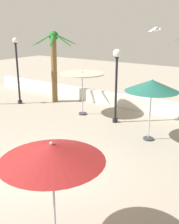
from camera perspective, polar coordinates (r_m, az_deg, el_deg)
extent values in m
plane|color=#9E9384|center=(10.08, -10.14, -11.94)|extent=(56.00, 56.00, 0.00)
cube|color=silver|center=(16.68, 11.16, 1.56)|extent=(25.20, 0.30, 0.83)
cylinder|color=#333338|center=(15.88, -1.44, -0.33)|extent=(0.46, 0.46, 0.08)
cylinder|color=#A5A5AD|center=(15.57, -1.47, 3.72)|extent=(0.05, 0.05, 2.39)
cylinder|color=#B7AD93|center=(15.33, -1.51, 7.99)|extent=(2.47, 2.47, 0.06)
sphere|color=#99999E|center=(15.31, -1.51, 8.33)|extent=(0.08, 0.08, 0.08)
cylinder|color=#333338|center=(12.71, 12.09, -5.42)|extent=(0.46, 0.46, 0.08)
cylinder|color=#A5A5AD|center=(12.33, 12.41, -0.69)|extent=(0.05, 0.05, 2.29)
cone|color=#1E594C|center=(11.99, 12.83, 5.40)|extent=(2.31, 2.31, 0.49)
sphere|color=#99999E|center=(11.94, 12.91, 6.56)|extent=(0.08, 0.08, 0.08)
cylinder|color=#A5A5AD|center=(6.50, -7.34, -18.35)|extent=(0.05, 0.05, 2.25)
cone|color=maroon|center=(5.85, -7.82, -8.27)|extent=(2.28, 2.28, 0.38)
sphere|color=#99999E|center=(5.76, -7.91, -6.45)|extent=(0.08, 0.08, 0.08)
cylinder|color=brown|center=(18.26, -7.37, 8.68)|extent=(0.45, 0.38, 4.29)
sphere|color=#236425|center=(18.02, -7.49, 15.41)|extent=(0.61, 0.61, 0.61)
ellipsoid|color=#236425|center=(17.46, -5.61, 14.67)|extent=(1.47, 0.32, 0.75)
ellipsoid|color=#236425|center=(18.27, -4.98, 14.81)|extent=(0.93, 1.35, 0.75)
ellipsoid|color=#236425|center=(18.82, -7.39, 14.81)|extent=(1.10, 1.24, 0.75)
ellipsoid|color=#236425|center=(18.53, -9.44, 14.68)|extent=(1.47, 0.29, 0.75)
ellipsoid|color=#236425|center=(17.69, -9.84, 14.54)|extent=(0.72, 1.43, 0.75)
ellipsoid|color=#236425|center=(17.24, -7.86, 14.55)|extent=(0.97, 1.33, 0.75)
cylinder|color=black|center=(18.65, -14.21, 2.05)|extent=(0.28, 0.28, 0.20)
cylinder|color=black|center=(18.26, -14.64, 7.59)|extent=(0.12, 0.12, 3.86)
cylinder|color=black|center=(18.05, -15.12, 13.63)|extent=(0.22, 0.22, 0.06)
sphere|color=white|center=(18.04, -15.16, 14.17)|extent=(0.34, 0.34, 0.34)
cylinder|color=black|center=(14.64, 5.34, -1.73)|extent=(0.28, 0.28, 0.20)
cylinder|color=black|center=(14.19, 5.52, 4.38)|extent=(0.12, 0.12, 3.40)
cylinder|color=black|center=(13.91, 5.73, 11.21)|extent=(0.22, 0.22, 0.06)
sphere|color=white|center=(13.88, 5.75, 12.05)|extent=(0.41, 0.41, 0.41)
ellipsoid|color=white|center=(12.60, 13.70, 16.23)|extent=(0.32, 0.13, 0.12)
sphere|color=white|center=(12.53, 14.46, 16.31)|extent=(0.10, 0.10, 0.10)
cube|color=silver|center=(12.91, 14.32, 16.30)|extent=(0.16, 0.67, 0.15)
cube|color=silver|center=(12.29, 13.07, 16.35)|extent=(0.16, 0.66, 0.20)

